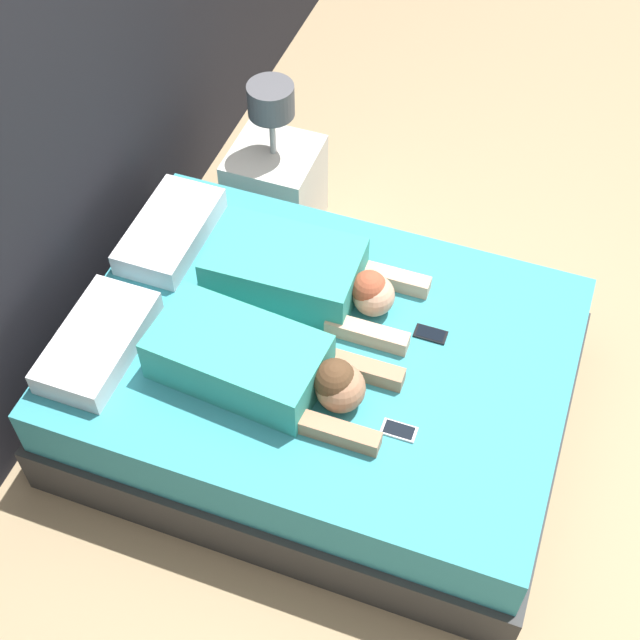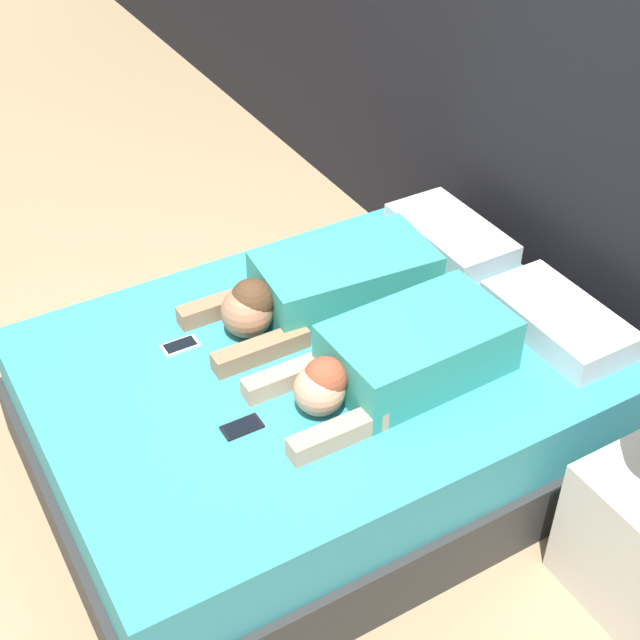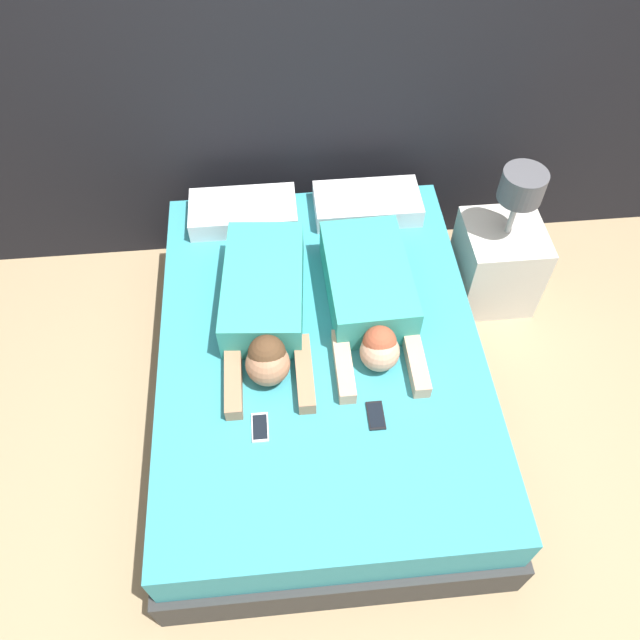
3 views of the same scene
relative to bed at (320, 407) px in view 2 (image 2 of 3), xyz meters
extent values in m
plane|color=#9E8460|center=(0.00, 0.00, -0.25)|extent=(12.00, 12.00, 0.00)
cube|color=black|center=(0.00, 1.15, 1.05)|extent=(12.00, 0.06, 2.60)
cube|color=#2D2D2D|center=(0.00, 0.00, -0.12)|extent=(1.48, 2.01, 0.26)
cube|color=teal|center=(0.00, 0.00, 0.14)|extent=(1.42, 1.95, 0.24)
cube|color=silver|center=(-0.32, 0.80, 0.31)|extent=(0.54, 0.29, 0.11)
cube|color=silver|center=(0.32, 0.80, 0.31)|extent=(0.54, 0.29, 0.11)
cube|color=teal|center=(-0.23, 0.24, 0.36)|extent=(0.41, 0.67, 0.20)
sphere|color=#A37051|center=(-0.23, -0.16, 0.35)|extent=(0.19, 0.19, 0.19)
sphere|color=#4C331E|center=(-0.23, -0.14, 0.39)|extent=(0.16, 0.16, 0.16)
cube|color=#A37051|center=(-0.38, -0.19, 0.29)|extent=(0.07, 0.36, 0.07)
cube|color=#A37051|center=(-0.08, -0.19, 0.29)|extent=(0.07, 0.36, 0.07)
cube|color=teal|center=(0.24, 0.24, 0.36)|extent=(0.38, 0.62, 0.20)
sphere|color=tan|center=(0.24, -0.14, 0.34)|extent=(0.17, 0.17, 0.17)
sphere|color=#99472D|center=(0.24, -0.12, 0.38)|extent=(0.14, 0.14, 0.14)
cube|color=tan|center=(0.08, -0.17, 0.29)|extent=(0.07, 0.34, 0.07)
cube|color=tan|center=(0.39, -0.17, 0.29)|extent=(0.07, 0.34, 0.07)
cube|color=silver|center=(-0.28, -0.41, 0.26)|extent=(0.07, 0.13, 0.01)
cube|color=black|center=(-0.28, -0.41, 0.27)|extent=(0.06, 0.11, 0.00)
cube|color=black|center=(0.19, -0.40, 0.26)|extent=(0.07, 0.13, 0.01)
cube|color=black|center=(0.19, -0.40, 0.27)|extent=(0.06, 0.11, 0.00)
camera|label=1|loc=(-2.00, -0.72, 3.05)|focal=50.00mm
camera|label=2|loc=(2.05, -1.19, 2.27)|focal=50.00mm
camera|label=3|loc=(-0.15, -1.58, 2.52)|focal=35.00mm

